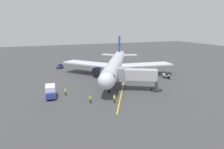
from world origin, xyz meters
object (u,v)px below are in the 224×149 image
(belt_loader_near_nose, at_px, (166,75))
(ground_crew_wing_walker, at_px, (65,92))
(tug_starboard_side, at_px, (60,67))
(safety_cone_nose_left, at_px, (46,93))
(airplane, at_px, (115,65))
(ground_crew_loader, at_px, (114,99))
(jet_bridge, at_px, (133,75))
(box_truck_portside, at_px, (50,91))
(safety_cone_nose_right, at_px, (135,88))
(ground_crew_marshaller, at_px, (90,99))

(belt_loader_near_nose, bearing_deg, ground_crew_wing_walker, 9.56)
(tug_starboard_side, bearing_deg, safety_cone_nose_left, 75.79)
(airplane, xyz_separation_m, ground_crew_loader, (7.92, 18.68, -3.12))
(airplane, height_order, ground_crew_wing_walker, airplane)
(airplane, bearing_deg, jet_bridge, 87.22)
(airplane, xyz_separation_m, box_truck_portside, (19.52, 10.66, -2.62))
(airplane, bearing_deg, box_truck_portside, 28.64)
(ground_crew_loader, bearing_deg, belt_loader_near_nose, -148.92)
(ground_crew_wing_walker, height_order, belt_loader_near_nose, belt_loader_near_nose)
(airplane, distance_m, box_truck_portside, 22.39)
(safety_cone_nose_left, bearing_deg, safety_cone_nose_right, 168.78)
(ground_crew_marshaller, bearing_deg, belt_loader_near_nose, -156.38)
(ground_crew_loader, xyz_separation_m, tug_starboard_side, (5.42, -38.49, -0.18))
(safety_cone_nose_left, relative_size, safety_cone_nose_right, 1.00)
(ground_crew_wing_walker, height_order, box_truck_portside, box_truck_portside)
(ground_crew_marshaller, height_order, tug_starboard_side, ground_crew_marshaller)
(airplane, relative_size, ground_crew_marshaller, 21.69)
(airplane, bearing_deg, safety_cone_nose_left, 21.83)
(safety_cone_nose_right, bearing_deg, safety_cone_nose_left, -11.22)
(tug_starboard_side, height_order, safety_cone_nose_right, tug_starboard_side)
(airplane, relative_size, ground_crew_loader, 21.69)
(belt_loader_near_nose, height_order, safety_cone_nose_left, belt_loader_near_nose)
(safety_cone_nose_right, bearing_deg, tug_starboard_side, -67.26)
(belt_loader_near_nose, height_order, safety_cone_nose_right, belt_loader_near_nose)
(ground_crew_marshaller, xyz_separation_m, ground_crew_wing_walker, (3.87, -6.52, 0.00))
(belt_loader_near_nose, relative_size, safety_cone_nose_left, 8.60)
(ground_crew_wing_walker, relative_size, box_truck_portside, 0.36)
(ground_crew_marshaller, xyz_separation_m, belt_loader_near_nose, (-26.69, -11.67, -0.17))
(ground_crew_wing_walker, relative_size, belt_loader_near_nose, 0.36)
(tug_starboard_side, distance_m, safety_cone_nose_right, 34.78)
(jet_bridge, height_order, safety_cone_nose_right, jet_bridge)
(tug_starboard_side, bearing_deg, safety_cone_nose_right, 112.74)
(ground_crew_wing_walker, height_order, ground_crew_loader, same)
(safety_cone_nose_left, bearing_deg, jet_bridge, 167.79)
(ground_crew_wing_walker, xyz_separation_m, tug_starboard_side, (-2.98, -30.28, -0.18))
(box_truck_portside, relative_size, safety_cone_nose_left, 8.68)
(ground_crew_marshaller, height_order, safety_cone_nose_left, ground_crew_marshaller)
(ground_crew_marshaller, xyz_separation_m, safety_cone_nose_right, (-12.55, -4.74, -0.61))
(ground_crew_loader, bearing_deg, box_truck_portside, -34.68)
(ground_crew_wing_walker, bearing_deg, ground_crew_marshaller, 120.69)
(airplane, relative_size, safety_cone_nose_left, 67.42)
(airplane, bearing_deg, belt_loader_near_nose, 159.49)
(belt_loader_near_nose, bearing_deg, safety_cone_nose_right, 26.12)
(jet_bridge, height_order, belt_loader_near_nose, jet_bridge)
(box_truck_portside, distance_m, tug_starboard_side, 31.10)
(tug_starboard_side, bearing_deg, airplane, 123.96)
(airplane, distance_m, belt_loader_near_nose, 15.55)
(airplane, xyz_separation_m, ground_crew_wing_walker, (16.32, 10.47, -3.12))
(tug_starboard_side, xyz_separation_m, safety_cone_nose_right, (-13.44, 32.07, -0.43))
(belt_loader_near_nose, bearing_deg, ground_crew_marshaller, 23.62)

